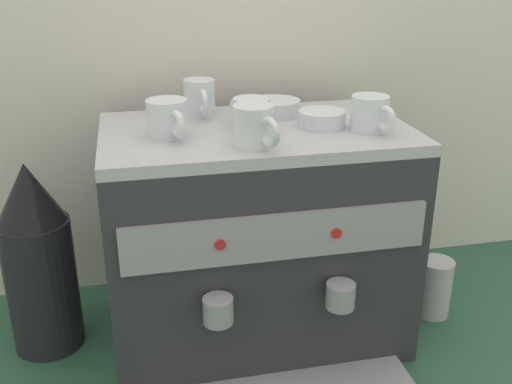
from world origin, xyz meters
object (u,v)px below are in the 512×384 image
espresso_machine (256,237)px  coffee_grinder (38,260)px  ceramic_cup_2 (168,119)px  ceramic_cup_4 (371,114)px  ceramic_cup_0 (250,114)px  ceramic_bowl_0 (275,108)px  ceramic_bowl_1 (322,119)px  ceramic_cup_3 (200,98)px  milk_pitcher (434,287)px  ceramic_cup_1 (255,126)px

espresso_machine → coffee_grinder: 0.46m
ceramic_cup_2 → ceramic_cup_4: ceramic_cup_2 is taller
espresso_machine → ceramic_cup_0: 0.28m
ceramic_bowl_0 → ceramic_bowl_1: 0.13m
ceramic_bowl_0 → coffee_grinder: ceramic_bowl_0 is taller
ceramic_cup_4 → ceramic_bowl_1: (-0.08, 0.05, -0.02)m
ceramic_bowl_0 → ceramic_cup_0: bearing=-128.0°
ceramic_cup_3 → ceramic_cup_4: size_ratio=0.97×
coffee_grinder → ceramic_cup_4: bearing=-10.1°
ceramic_cup_2 → ceramic_bowl_1: 0.31m
milk_pitcher → ceramic_cup_0: bearing=177.6°
ceramic_cup_4 → coffee_grinder: ceramic_cup_4 is taller
espresso_machine → milk_pitcher: 0.46m
ceramic_cup_2 → ceramic_bowl_0: 0.26m
espresso_machine → ceramic_cup_4: (0.21, -0.07, 0.28)m
ceramic_cup_1 → ceramic_bowl_0: ceramic_cup_1 is taller
ceramic_bowl_0 → coffee_grinder: (-0.52, -0.04, -0.29)m
ceramic_cup_3 → ceramic_bowl_1: (0.23, -0.14, -0.02)m
espresso_machine → milk_pitcher: bearing=-2.9°
ceramic_cup_0 → ceramic_cup_1: bearing=-97.8°
ceramic_cup_0 → ceramic_cup_4: ceramic_cup_4 is taller
coffee_grinder → milk_pitcher: (0.89, -0.08, -0.14)m
coffee_grinder → ceramic_bowl_1: bearing=-6.9°
ceramic_bowl_0 → ceramic_bowl_1: (0.07, -0.11, 0.00)m
ceramic_cup_4 → ceramic_cup_1: bearing=-168.8°
milk_pitcher → ceramic_bowl_1: bearing=179.1°
ceramic_cup_0 → milk_pitcher: size_ratio=0.74×
ceramic_cup_4 → ceramic_bowl_0: (-0.15, 0.16, -0.02)m
ceramic_cup_3 → coffee_grinder: size_ratio=0.25×
ceramic_cup_2 → ceramic_cup_4: (0.39, -0.05, -0.00)m
ceramic_cup_0 → ceramic_cup_2: size_ratio=0.90×
espresso_machine → ceramic_cup_0: bearing=-167.1°
ceramic_cup_0 → ceramic_cup_1: ceramic_cup_1 is taller
ceramic_cup_3 → milk_pitcher: (0.53, -0.14, -0.45)m
ceramic_cup_4 → ceramic_bowl_0: bearing=133.8°
ceramic_cup_2 → ceramic_cup_3: bearing=60.5°
espresso_machine → ceramic_cup_3: ceramic_cup_3 is taller
ceramic_bowl_1 → milk_pitcher: ceramic_bowl_1 is taller
ceramic_cup_3 → milk_pitcher: ceramic_cup_3 is taller
milk_pitcher → ceramic_bowl_0: bearing=162.7°
ceramic_cup_2 → ceramic_bowl_0: bearing=25.2°
espresso_machine → coffee_grinder: espresso_machine is taller
ceramic_cup_1 → ceramic_cup_2: ceramic_cup_1 is taller
ceramic_cup_3 → milk_pitcher: size_ratio=0.75×
ceramic_cup_2 → ceramic_cup_4: size_ratio=1.06×
ceramic_cup_0 → milk_pitcher: ceramic_cup_0 is taller
espresso_machine → ceramic_cup_1: ceramic_cup_1 is taller
ceramic_cup_1 → ceramic_bowl_1: bearing=31.6°
ceramic_bowl_1 → milk_pitcher: (0.30, -0.00, -0.43)m
ceramic_cup_1 → milk_pitcher: 0.65m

